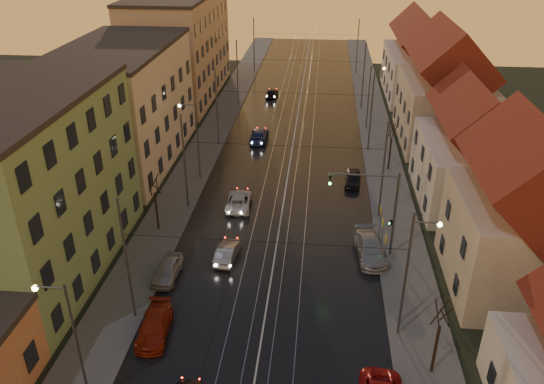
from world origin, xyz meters
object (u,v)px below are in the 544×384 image
(driving_car_3, at_px, (259,135))
(parked_left_2, at_px, (154,326))
(street_lamp_2, at_px, (194,134))
(parked_right_1, at_px, (371,249))
(street_lamp_1, at_px, (413,263))
(parked_right_2, at_px, (353,179))
(parked_left_3, at_px, (167,270))
(driving_car_1, at_px, (227,252))
(traffic_light_mast, at_px, (382,204))
(driving_car_2, at_px, (239,201))
(street_lamp_3, at_px, (372,91))
(street_lamp_0, at_px, (69,334))
(driving_car_4, at_px, (272,93))

(driving_car_3, xyz_separation_m, parked_left_2, (-2.74, -33.26, -0.06))
(street_lamp_2, xyz_separation_m, parked_right_1, (16.53, -12.32, -4.14))
(street_lamp_1, distance_m, parked_right_2, 20.84)
(street_lamp_2, relative_size, parked_left_3, 2.03)
(driving_car_1, xyz_separation_m, parked_left_2, (-3.17, -8.75, 0.01))
(traffic_light_mast, height_order, driving_car_2, traffic_light_mast)
(driving_car_2, distance_m, parked_left_3, 11.68)
(street_lamp_2, bearing_deg, parked_left_3, -84.78)
(street_lamp_3, height_order, driving_car_1, street_lamp_3)
(street_lamp_0, relative_size, parked_right_2, 2.15)
(street_lamp_3, bearing_deg, driving_car_3, -158.56)
(street_lamp_2, bearing_deg, parked_right_2, 0.88)
(street_lamp_2, xyz_separation_m, parked_right_2, (15.64, 0.24, -4.25))
(parked_left_2, xyz_separation_m, parked_right_1, (14.23, 10.11, 0.11))
(parked_left_3, bearing_deg, driving_car_4, 87.42)
(driving_car_4, height_order, parked_right_1, parked_right_1)
(street_lamp_1, distance_m, traffic_light_mast, 8.08)
(parked_left_3, bearing_deg, parked_left_2, -80.66)
(street_lamp_0, bearing_deg, driving_car_1, 69.11)
(parked_right_1, bearing_deg, parked_left_3, -171.34)
(street_lamp_1, bearing_deg, driving_car_3, 113.14)
(parked_right_2, bearing_deg, driving_car_4, 115.57)
(traffic_light_mast, height_order, parked_left_3, traffic_light_mast)
(driving_car_3, bearing_deg, driving_car_2, 89.90)
(driving_car_1, bearing_deg, traffic_light_mast, -167.60)
(street_lamp_1, height_order, street_lamp_2, same)
(driving_car_3, height_order, parked_left_3, driving_car_3)
(street_lamp_2, relative_size, parked_right_1, 1.55)
(traffic_light_mast, height_order, driving_car_4, traffic_light_mast)
(driving_car_1, height_order, parked_left_3, parked_left_3)
(street_lamp_1, distance_m, street_lamp_3, 36.00)
(traffic_light_mast, height_order, driving_car_1, traffic_light_mast)
(street_lamp_1, height_order, driving_car_2, street_lamp_1)
(traffic_light_mast, distance_m, driving_car_4, 42.03)
(driving_car_1, bearing_deg, parked_left_3, 39.29)
(driving_car_2, distance_m, parked_right_2, 11.93)
(driving_car_1, relative_size, driving_car_2, 0.83)
(street_lamp_1, xyz_separation_m, parked_left_3, (-16.70, 3.54, -4.21))
(street_lamp_3, distance_m, parked_left_3, 36.75)
(street_lamp_0, xyz_separation_m, parked_left_3, (1.50, 11.54, -4.21))
(parked_left_2, height_order, parked_right_2, parked_left_2)
(driving_car_1, relative_size, parked_left_3, 0.98)
(street_lamp_1, relative_size, traffic_light_mast, 1.11)
(driving_car_3, height_order, parked_right_1, parked_right_1)
(traffic_light_mast, relative_size, parked_right_2, 1.93)
(street_lamp_3, bearing_deg, driving_car_1, -113.24)
(street_lamp_2, bearing_deg, driving_car_3, 65.05)
(driving_car_1, relative_size, driving_car_4, 1.02)
(street_lamp_1, height_order, driving_car_3, street_lamp_1)
(driving_car_1, bearing_deg, driving_car_2, -83.32)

